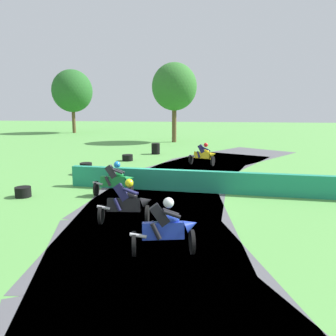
% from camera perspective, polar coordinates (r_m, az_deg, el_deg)
% --- Properties ---
extents(ground_plane, '(120.00, 120.00, 0.00)m').
position_cam_1_polar(ground_plane, '(14.17, -0.51, -3.82)').
color(ground_plane, '#569947').
extents(track_asphalt, '(11.16, 31.62, 0.01)m').
position_cam_1_polar(track_asphalt, '(13.94, 5.16, -4.08)').
color(track_asphalt, '#515156').
rests_on(track_asphalt, ground).
extents(safety_barrier, '(19.38, 1.71, 0.90)m').
position_cam_1_polar(safety_barrier, '(13.99, 22.16, -2.91)').
color(safety_barrier, '#1E8466').
rests_on(safety_barrier, ground).
extents(motorcycle_lead_yellow, '(1.74, 1.18, 1.42)m').
position_cam_1_polar(motorcycle_lead_yellow, '(20.16, 6.12, 2.31)').
color(motorcycle_lead_yellow, black).
rests_on(motorcycle_lead_yellow, ground).
extents(motorcycle_chase_green, '(1.68, 0.74, 1.42)m').
position_cam_1_polar(motorcycle_chase_green, '(13.28, -9.01, -2.00)').
color(motorcycle_chase_green, black).
rests_on(motorcycle_chase_green, ground).
extents(motorcycle_trailing_black, '(1.68, 0.88, 1.43)m').
position_cam_1_polar(motorcycle_trailing_black, '(10.19, -7.09, -5.94)').
color(motorcycle_trailing_black, black).
rests_on(motorcycle_trailing_black, ground).
extents(motorcycle_fourth_blue, '(1.68, 0.99, 1.43)m').
position_cam_1_polar(motorcycle_fourth_blue, '(8.11, -0.32, -10.19)').
color(motorcycle_fourth_blue, black).
rests_on(motorcycle_fourth_blue, ground).
extents(tire_stack_near, '(0.62, 0.62, 0.80)m').
position_cam_1_polar(tire_stack_near, '(24.62, -2.13, 3.33)').
color(tire_stack_near, black).
rests_on(tire_stack_near, ground).
extents(tire_stack_mid_a, '(0.69, 0.69, 0.40)m').
position_cam_1_polar(tire_stack_mid_a, '(21.79, -6.96, 1.77)').
color(tire_stack_mid_a, black).
rests_on(tire_stack_mid_a, ground).
extents(tire_stack_mid_b, '(0.63, 0.63, 0.60)m').
position_cam_1_polar(tire_stack_mid_b, '(17.90, -13.88, -0.08)').
color(tire_stack_mid_b, black).
rests_on(tire_stack_mid_b, ground).
extents(tire_stack_far, '(0.61, 0.61, 0.40)m').
position_cam_1_polar(tire_stack_far, '(14.28, -23.61, -3.79)').
color(tire_stack_far, black).
rests_on(tire_stack_far, ground).
extents(tree_far_left, '(5.14, 5.14, 8.09)m').
position_cam_1_polar(tree_far_left, '(45.59, -16.11, 12.57)').
color(tree_far_left, brown).
rests_on(tree_far_left, ground).
extents(tree_far_right, '(4.31, 4.31, 7.58)m').
position_cam_1_polar(tree_far_right, '(32.75, 1.09, 13.73)').
color(tree_far_right, brown).
rests_on(tree_far_right, ground).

